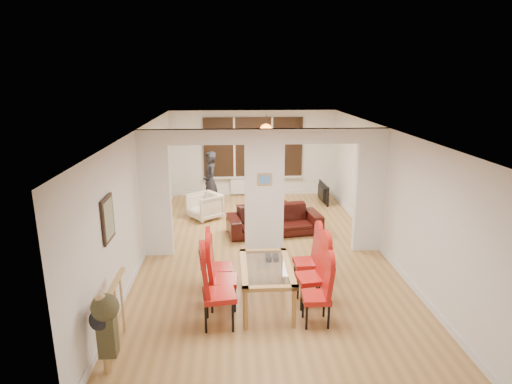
{
  "coord_description": "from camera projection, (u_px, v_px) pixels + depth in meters",
  "views": [
    {
      "loc": [
        -0.65,
        -8.41,
        3.63
      ],
      "look_at": [
        -0.13,
        0.6,
        1.15
      ],
      "focal_mm": 30.0,
      "sensor_mm": 36.0,
      "label": 1
    }
  ],
  "objects": [
    {
      "name": "pendant_light",
      "position": [
        266.0,
        130.0,
        11.71
      ],
      "size": [
        0.36,
        0.36,
        0.36
      ],
      "primitive_type": "sphere",
      "color": "orange",
      "rests_on": "room_walls"
    },
    {
      "name": "room_walls",
      "position": [
        264.0,
        192.0,
        8.75
      ],
      "size": [
        5.0,
        9.0,
        2.6
      ],
      "primitive_type": null,
      "color": "silver",
      "rests_on": "floor"
    },
    {
      "name": "pillar_photo",
      "position": [
        265.0,
        179.0,
        8.57
      ],
      "size": [
        0.3,
        0.03,
        0.25
      ],
      "primitive_type": "cube",
      "color": "#4C8CD8",
      "rests_on": "divider_wall"
    },
    {
      "name": "dining_chair_lc",
      "position": [
        220.0,
        264.0,
        7.28
      ],
      "size": [
        0.42,
        0.42,
        1.03
      ],
      "primitive_type": null,
      "rotation": [
        0.0,
        0.0,
        0.02
      ],
      "color": "#B01712",
      "rests_on": "floor"
    },
    {
      "name": "divider_wall",
      "position": [
        264.0,
        192.0,
        8.75
      ],
      "size": [
        5.0,
        0.18,
        2.6
      ],
      "primitive_type": "cube",
      "color": "white",
      "rests_on": "floor"
    },
    {
      "name": "dining_chair_la",
      "position": [
        219.0,
        289.0,
        6.27
      ],
      "size": [
        0.53,
        0.53,
        1.18
      ],
      "primitive_type": null,
      "rotation": [
        0.0,
        0.0,
        0.14
      ],
      "color": "#B01712",
      "rests_on": "floor"
    },
    {
      "name": "dining_chair_rb",
      "position": [
        311.0,
        273.0,
        6.85
      ],
      "size": [
        0.5,
        0.5,
        1.11
      ],
      "primitive_type": null,
      "rotation": [
        0.0,
        0.0,
        0.14
      ],
      "color": "#B01712",
      "rests_on": "floor"
    },
    {
      "name": "dining_chair_ra",
      "position": [
        316.0,
        293.0,
        6.34
      ],
      "size": [
        0.42,
        0.42,
        1.01
      ],
      "primitive_type": null,
      "rotation": [
        0.0,
        0.0,
        -0.03
      ],
      "color": "#B01712",
      "rests_on": "floor"
    },
    {
      "name": "sofa",
      "position": [
        274.0,
        220.0,
        10.07
      ],
      "size": [
        2.3,
        1.17,
        0.64
      ],
      "primitive_type": "imported",
      "rotation": [
        0.0,
        0.0,
        0.15
      ],
      "color": "black",
      "rests_on": "floor"
    },
    {
      "name": "dining_table",
      "position": [
        266.0,
        286.0,
        6.9
      ],
      "size": [
        0.81,
        1.45,
        0.68
      ],
      "primitive_type": null,
      "color": "#A7783D",
      "rests_on": "floor"
    },
    {
      "name": "wall_poster",
      "position": [
        108.0,
        219.0,
        6.22
      ],
      "size": [
        0.04,
        0.52,
        0.67
      ],
      "primitive_type": "cube",
      "color": "gray",
      "rests_on": "room_walls"
    },
    {
      "name": "bottle",
      "position": [
        273.0,
        198.0,
        11.68
      ],
      "size": [
        0.07,
        0.07,
        0.29
      ],
      "primitive_type": "cylinder",
      "color": "#143F19",
      "rests_on": "coffee_table"
    },
    {
      "name": "floor",
      "position": [
        264.0,
        251.0,
        9.09
      ],
      "size": [
        5.0,
        9.0,
        0.01
      ],
      "primitive_type": "cube",
      "color": "#AD7E45",
      "rests_on": "ground"
    },
    {
      "name": "bay_window_blinds",
      "position": [
        253.0,
        147.0,
        12.97
      ],
      "size": [
        3.0,
        0.08,
        1.8
      ],
      "primitive_type": "cube",
      "color": "black",
      "rests_on": "room_walls"
    },
    {
      "name": "stair_newel",
      "position": [
        115.0,
        312.0,
        5.74
      ],
      "size": [
        0.4,
        1.2,
        1.1
      ],
      "primitive_type": null,
      "color": "tan",
      "rests_on": "floor"
    },
    {
      "name": "radiator",
      "position": [
        253.0,
        186.0,
        13.25
      ],
      "size": [
        1.4,
        0.08,
        0.5
      ],
      "primitive_type": "cube",
      "color": "white",
      "rests_on": "floor"
    },
    {
      "name": "dining_chair_lb",
      "position": [
        223.0,
        275.0,
        6.79
      ],
      "size": [
        0.46,
        0.46,
        1.1
      ],
      "primitive_type": null,
      "rotation": [
        0.0,
        0.0,
        -0.05
      ],
      "color": "#B01712",
      "rests_on": "floor"
    },
    {
      "name": "person",
      "position": [
        210.0,
        182.0,
        11.59
      ],
      "size": [
        0.68,
        0.54,
        1.65
      ],
      "primitive_type": "imported",
      "rotation": [
        0.0,
        0.0,
        -1.31
      ],
      "color": "black",
      "rests_on": "floor"
    },
    {
      "name": "coffee_table",
      "position": [
        270.0,
        207.0,
        11.77
      ],
      "size": [
        0.99,
        0.5,
        0.23
      ],
      "primitive_type": null,
      "rotation": [
        0.0,
        0.0,
        -0.01
      ],
      "color": "#311D10",
      "rests_on": "floor"
    },
    {
      "name": "bowl",
      "position": [
        263.0,
        203.0,
        11.61
      ],
      "size": [
        0.2,
        0.2,
        0.05
      ],
      "primitive_type": "imported",
      "color": "#311D10",
      "rests_on": "coffee_table"
    },
    {
      "name": "armchair",
      "position": [
        205.0,
        206.0,
        11.08
      ],
      "size": [
        1.01,
        1.02,
        0.67
      ],
      "primitive_type": "imported",
      "rotation": [
        0.0,
        0.0,
        -0.94
      ],
      "color": "beige",
      "rests_on": "floor"
    },
    {
      "name": "television",
      "position": [
        320.0,
        193.0,
        12.5
      ],
      "size": [
        1.0,
        0.19,
        0.57
      ],
      "primitive_type": "imported",
      "rotation": [
        0.0,
        0.0,
        1.63
      ],
      "color": "black",
      "rests_on": "floor"
    },
    {
      "name": "dining_chair_rc",
      "position": [
        306.0,
        259.0,
        7.46
      ],
      "size": [
        0.44,
        0.44,
        1.06
      ],
      "primitive_type": null,
      "rotation": [
        0.0,
        0.0,
        0.04
      ],
      "color": "#B01712",
      "rests_on": "floor"
    },
    {
      "name": "shoes",
      "position": [
        272.0,
        258.0,
        8.64
      ],
      "size": [
        0.25,
        0.27,
        0.1
      ],
      "primitive_type": null,
      "color": "black",
      "rests_on": "floor"
    }
  ]
}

